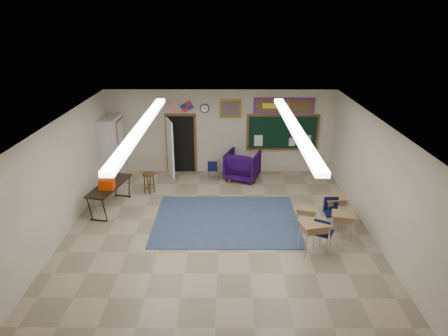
{
  "coord_description": "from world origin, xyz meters",
  "views": [
    {
      "loc": [
        0.19,
        -9.11,
        5.47
      ],
      "look_at": [
        0.14,
        1.5,
        1.3
      ],
      "focal_mm": 32.0,
      "sensor_mm": 36.0,
      "label": 1
    }
  ],
  "objects_px": {
    "wooden_stool": "(149,183)",
    "wingback_armchair": "(242,165)",
    "student_desk_front_right": "(335,208)",
    "folding_table": "(110,196)",
    "student_desk_front_left": "(306,217)"
  },
  "relations": [
    {
      "from": "student_desk_front_right",
      "to": "wooden_stool",
      "type": "xyz_separation_m",
      "value": [
        -5.47,
        1.86,
        -0.07
      ]
    },
    {
      "from": "wingback_armchair",
      "to": "student_desk_front_right",
      "type": "relative_size",
      "value": 1.46
    },
    {
      "from": "student_desk_front_left",
      "to": "folding_table",
      "type": "bearing_deg",
      "value": -173.81
    },
    {
      "from": "student_desk_front_left",
      "to": "wingback_armchair",
      "type": "bearing_deg",
      "value": 132.72
    },
    {
      "from": "wingback_armchair",
      "to": "student_desk_front_right",
      "type": "xyz_separation_m",
      "value": [
        2.43,
        -3.04,
        -0.08
      ]
    },
    {
      "from": "wingback_armchair",
      "to": "student_desk_front_right",
      "type": "bearing_deg",
      "value": 148.07
    },
    {
      "from": "student_desk_front_right",
      "to": "folding_table",
      "type": "distance_m",
      "value": 6.47
    },
    {
      "from": "student_desk_front_right",
      "to": "folding_table",
      "type": "relative_size",
      "value": 0.39
    },
    {
      "from": "wingback_armchair",
      "to": "student_desk_front_right",
      "type": "height_order",
      "value": "wingback_armchair"
    },
    {
      "from": "wooden_stool",
      "to": "wingback_armchair",
      "type": "bearing_deg",
      "value": 21.22
    },
    {
      "from": "folding_table",
      "to": "student_desk_front_right",
      "type": "bearing_deg",
      "value": 4.42
    },
    {
      "from": "folding_table",
      "to": "wingback_armchair",
      "type": "bearing_deg",
      "value": 40.95
    },
    {
      "from": "wingback_armchair",
      "to": "wooden_stool",
      "type": "xyz_separation_m",
      "value": [
        -3.04,
        -1.18,
        -0.15
      ]
    },
    {
      "from": "wingback_armchair",
      "to": "folding_table",
      "type": "bearing_deg",
      "value": 49.09
    },
    {
      "from": "wingback_armchair",
      "to": "wooden_stool",
      "type": "distance_m",
      "value": 3.26
    }
  ]
}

